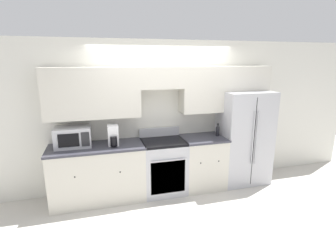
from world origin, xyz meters
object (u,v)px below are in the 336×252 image
at_px(refrigerator, 243,137).
at_px(oven_range, 163,166).
at_px(bottle, 218,131).
at_px(microwave, 73,137).

bearing_deg(refrigerator, oven_range, -178.74).
bearing_deg(bottle, refrigerator, 1.75).
relative_size(oven_range, microwave, 2.00).
xyz_separation_m(oven_range, refrigerator, (1.55, 0.03, 0.39)).
xyz_separation_m(oven_range, bottle, (1.01, 0.02, 0.55)).
xyz_separation_m(refrigerator, microwave, (-2.99, 0.04, 0.23)).
relative_size(refrigerator, bottle, 7.54).
height_order(refrigerator, microwave, refrigerator).
bearing_deg(bottle, oven_range, -179.00).
relative_size(oven_range, bottle, 4.79).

